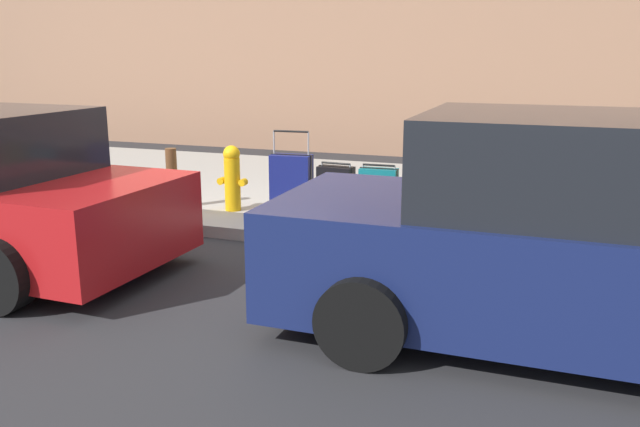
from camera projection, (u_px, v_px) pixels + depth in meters
name	position (u px, v px, depth m)	size (l,w,h in m)	color
ground_plane	(206.00, 237.00, 7.70)	(40.00, 40.00, 0.00)	#28282B
sidewalk_curb	(289.00, 190.00, 9.97)	(18.00, 5.00, 0.14)	#9E9B93
suitcase_silver_0	(534.00, 205.00, 7.07)	(0.51, 0.26, 0.79)	#9EA0A8
suitcase_red_1	(480.00, 202.00, 7.41)	(0.47, 0.25, 0.70)	red
suitcase_olive_2	(426.00, 199.00, 7.46)	(0.50, 0.26, 0.89)	#59601E
suitcase_teal_3	(378.00, 197.00, 7.65)	(0.44, 0.22, 0.72)	#0F606B
suitcase_black_4	(336.00, 193.00, 7.86)	(0.43, 0.23, 0.70)	black
suitcase_navy_5	(291.00, 186.00, 8.01)	(0.51, 0.27, 1.06)	navy
fire_hydrant	(232.00, 177.00, 8.32)	(0.39, 0.21, 0.82)	#D89E0C
bollard_post	(172.00, 178.00, 8.45)	(0.14, 0.14, 0.77)	brown
parked_car_navy_0	(591.00, 243.00, 4.70)	(4.62, 1.98, 1.68)	#141E4C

